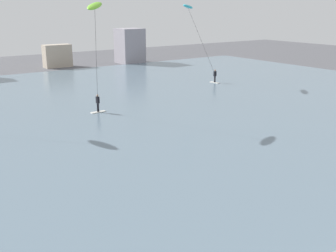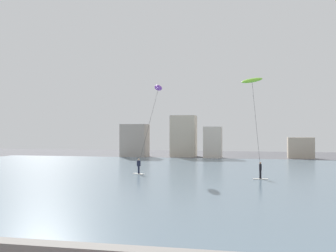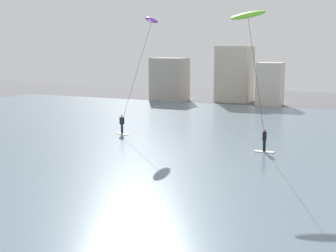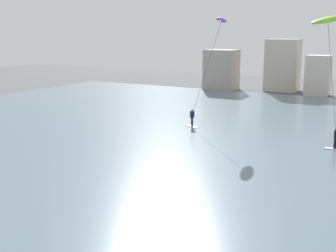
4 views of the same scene
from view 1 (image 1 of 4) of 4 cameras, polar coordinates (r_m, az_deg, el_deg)
The scene contains 3 objects.
water_bay at distance 36.78m, azimuth -12.78°, elevation 1.54°, with size 84.00×52.00×0.10m, color slate.
kitesurfer_cyan at distance 50.60m, azimuth 3.34°, elevation 15.22°, with size 4.31×4.12×9.60m.
kitesurfer_lime at distance 34.15m, azimuth -10.23°, elevation 14.24°, with size 2.68×3.41×9.71m.
Camera 1 is at (-13.31, -2.75, 9.25)m, focal length 43.25 mm.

